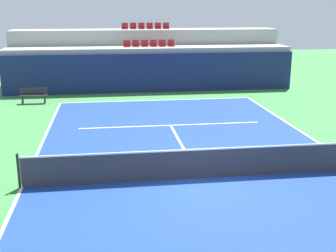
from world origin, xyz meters
TOP-DOWN VIEW (x-y plane):
  - ground_plane at (0.00, 0.00)m, footprint 80.00×80.00m
  - court_surface at (0.00, 0.00)m, footprint 11.00×24.00m
  - baseline_far at (0.00, 11.95)m, footprint 11.00×0.10m
  - sideline_left at (-5.45, 0.00)m, footprint 0.10×24.00m
  - service_line_far at (0.00, 6.40)m, footprint 8.26×0.10m
  - centre_service_line at (0.00, 3.20)m, footprint 0.10×6.40m
  - back_wall at (0.00, 14.61)m, footprint 18.27×0.30m
  - stands_tier_lower at (0.00, 15.96)m, footprint 18.27×2.40m
  - stands_tier_upper at (0.00, 18.36)m, footprint 18.27×2.40m
  - seating_row_lower at (-0.00, 16.06)m, footprint 3.33×0.44m
  - seating_row_upper at (-0.00, 18.46)m, footprint 3.33×0.44m
  - tennis_net at (0.00, 0.00)m, footprint 11.08×0.08m
  - player_bench at (-6.91, 12.18)m, footprint 1.50×0.40m

SIDE VIEW (x-z plane):
  - ground_plane at x=0.00m, z-range 0.00..0.00m
  - court_surface at x=0.00m, z-range 0.00..0.01m
  - baseline_far at x=0.00m, z-range 0.01..0.01m
  - sideline_left at x=-5.45m, z-range 0.01..0.01m
  - service_line_far at x=0.00m, z-range 0.01..0.01m
  - centre_service_line at x=0.00m, z-range 0.01..0.01m
  - player_bench at x=-6.91m, z-range 0.08..0.93m
  - tennis_net at x=0.00m, z-range -0.03..1.04m
  - back_wall at x=0.00m, z-range 0.00..2.44m
  - stands_tier_lower at x=0.00m, z-range 0.00..2.71m
  - stands_tier_upper at x=0.00m, z-range 0.00..3.72m
  - seating_row_lower at x=0.00m, z-range 2.62..3.06m
  - seating_row_upper at x=0.00m, z-range 3.63..4.07m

